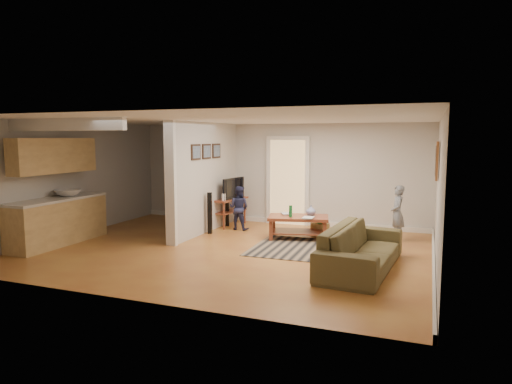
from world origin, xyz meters
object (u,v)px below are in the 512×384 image
at_px(sofa, 361,269).
at_px(child, 396,241).
at_px(tv_console, 230,201).
at_px(toddler, 239,229).
at_px(coffee_table, 299,221).
at_px(speaker_right, 227,208).
at_px(speaker_left, 210,213).
at_px(toy_basket, 320,228).

bearing_deg(sofa, child, -4.89).
xyz_separation_m(tv_console, toddler, (0.37, -0.34, -0.62)).
bearing_deg(coffee_table, toddler, 164.13).
bearing_deg(child, coffee_table, -87.43).
xyz_separation_m(coffee_table, speaker_right, (-2.03, 0.75, 0.05)).
bearing_deg(speaker_left, coffee_table, -9.23).
relative_size(speaker_left, speaker_right, 1.07).
relative_size(speaker_right, toy_basket, 2.06).
relative_size(coffee_table, toddler, 1.35).
relative_size(tv_console, speaker_left, 1.21).
height_order(speaker_left, toy_basket, speaker_left).
distance_m(tv_console, speaker_right, 0.20).
height_order(toy_basket, child, child).
xyz_separation_m(sofa, coffee_table, (-1.57, 1.83, 0.39)).
distance_m(speaker_left, toddler, 0.91).
bearing_deg(sofa, tv_console, 58.07).
bearing_deg(sofa, coffee_table, 45.23).
distance_m(sofa, toy_basket, 2.66).
bearing_deg(toddler, child, -175.28).
bearing_deg(speaker_right, child, -24.03).
relative_size(coffee_table, speaker_right, 1.59).
bearing_deg(tv_console, coffee_table, -12.91).
bearing_deg(coffee_table, tv_console, 158.04).
height_order(tv_console, toddler, tv_console).
bearing_deg(speaker_left, sofa, -39.25).
bearing_deg(speaker_right, coffee_table, -41.35).
distance_m(child, toddler, 3.57).
xyz_separation_m(tv_console, speaker_right, (-0.06, -0.04, -0.18)).
xyz_separation_m(sofa, toddler, (-3.17, 2.29, 0.00)).
height_order(sofa, coffee_table, coffee_table).
bearing_deg(coffee_table, sofa, -49.44).
distance_m(speaker_left, speaker_right, 0.95).
bearing_deg(speaker_right, toy_basket, -26.75).
bearing_deg(tv_console, toddler, -33.27).
height_order(sofa, toddler, toddler).
distance_m(coffee_table, toddler, 1.70).
height_order(speaker_left, speaker_right, speaker_left).
height_order(coffee_table, tv_console, tv_console).
distance_m(sofa, coffee_table, 2.45).
distance_m(speaker_right, toddler, 0.69).
bearing_deg(toddler, sofa, 147.44).
xyz_separation_m(coffee_table, tv_console, (-1.97, 0.79, 0.24)).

